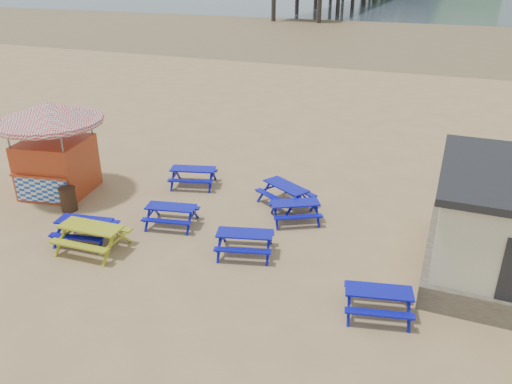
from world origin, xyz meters
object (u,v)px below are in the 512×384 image
at_px(ice_cream_kiosk, 52,137).
at_px(litter_bin, 68,199).
at_px(picnic_table_blue_a, 193,177).
at_px(picnic_table_blue_b, 286,195).
at_px(picnic_table_yellow, 92,238).

height_order(ice_cream_kiosk, litter_bin, ice_cream_kiosk).
height_order(picnic_table_blue_a, ice_cream_kiosk, ice_cream_kiosk).
bearing_deg(litter_bin, ice_cream_kiosk, 140.43).
relative_size(picnic_table_blue_b, litter_bin, 2.62).
height_order(picnic_table_blue_b, picnic_table_yellow, picnic_table_yellow).
bearing_deg(ice_cream_kiosk, litter_bin, -50.32).
relative_size(picnic_table_blue_a, picnic_table_blue_b, 0.90).
relative_size(picnic_table_blue_a, picnic_table_yellow, 1.02).
relative_size(picnic_table_yellow, litter_bin, 2.31).
xyz_separation_m(picnic_table_blue_b, litter_bin, (-7.12, -3.43, 0.07)).
distance_m(picnic_table_blue_a, litter_bin, 4.82).
height_order(picnic_table_yellow, litter_bin, litter_bin).
bearing_deg(ice_cream_kiosk, picnic_table_blue_b, 3.94).
bearing_deg(litter_bin, picnic_table_blue_a, 49.85).
distance_m(picnic_table_blue_b, litter_bin, 7.90).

